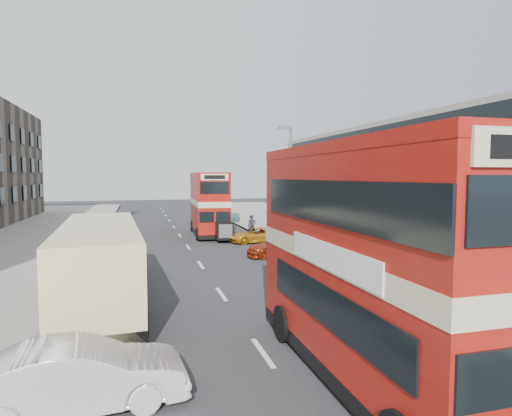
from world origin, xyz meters
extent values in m
plane|color=#28282B|center=(0.00, 0.00, 0.00)|extent=(160.00, 160.00, 0.00)
cube|color=#28282B|center=(0.00, 20.00, 0.01)|extent=(12.00, 90.00, 0.01)
cube|color=gray|center=(12.00, 20.00, 0.07)|extent=(12.00, 90.00, 0.15)
cube|color=gray|center=(-6.10, 20.00, 0.07)|extent=(0.20, 90.00, 0.16)
cube|color=gray|center=(6.10, 20.00, 0.07)|extent=(0.20, 90.00, 0.16)
cube|color=beige|center=(20.00, 22.00, 4.50)|extent=(8.00, 46.00, 9.00)
cube|color=black|center=(15.95, 22.00, 1.60)|extent=(0.10, 44.00, 2.40)
cube|color=gray|center=(20.00, 22.00, 9.10)|extent=(8.20, 46.20, 0.40)
cube|color=white|center=(15.10, 22.00, 3.00)|extent=(1.80, 44.00, 0.20)
cylinder|color=slate|center=(6.60, 18.00, 4.00)|extent=(0.16, 0.16, 8.00)
cube|color=slate|center=(6.20, 18.00, 8.00)|extent=(1.00, 0.20, 0.25)
cube|color=black|center=(2.10, -0.01, 0.37)|extent=(2.67, 8.48, 0.37)
cube|color=maroon|center=(2.10, -0.01, 1.64)|extent=(2.65, 8.48, 2.33)
cube|color=beige|center=(2.10, -0.01, 2.97)|extent=(2.69, 8.52, 0.48)
cube|color=maroon|center=(2.10, -0.01, 4.24)|extent=(2.65, 8.48, 2.22)
cube|color=maroon|center=(2.10, -0.01, 5.44)|extent=(2.67, 8.50, 0.26)
cube|color=black|center=(2.36, 25.78, 0.34)|extent=(2.78, 7.82, 0.34)
cube|color=maroon|center=(2.36, 25.78, 1.50)|extent=(2.76, 7.82, 2.12)
cube|color=beige|center=(2.36, 25.78, 2.70)|extent=(2.81, 7.86, 0.43)
cube|color=maroon|center=(2.36, 25.78, 3.86)|extent=(2.76, 7.82, 2.03)
cube|color=maroon|center=(2.36, 25.78, 4.95)|extent=(2.78, 7.84, 0.24)
cube|color=black|center=(2.76, 21.32, 0.87)|extent=(1.21, 1.21, 1.25)
cube|color=black|center=(-4.62, 7.98, 0.42)|extent=(3.25, 10.67, 0.42)
cube|color=beige|center=(-4.62, 7.98, 1.63)|extent=(3.23, 10.67, 2.74)
imported|color=white|center=(-4.43, 0.24, 0.71)|extent=(4.46, 1.90, 1.43)
imported|color=maroon|center=(5.08, 15.14, 0.63)|extent=(4.37, 1.87, 1.26)
imported|color=#C47D13|center=(4.96, 20.74, 0.53)|extent=(3.92, 1.94, 1.07)
imported|color=#5395A6|center=(4.76, 33.95, 0.69)|extent=(4.24, 2.16, 1.38)
imported|color=gray|center=(7.75, 15.40, 0.98)|extent=(0.74, 0.70, 1.67)
imported|color=gray|center=(4.74, 21.04, 0.43)|extent=(0.74, 1.69, 0.86)
imported|color=black|center=(4.74, 21.04, 1.16)|extent=(0.63, 0.45, 1.63)
camera|label=1|loc=(-3.19, -8.90, 4.81)|focal=30.13mm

